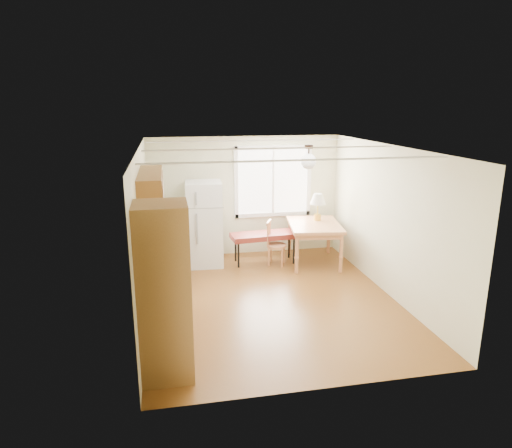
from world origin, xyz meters
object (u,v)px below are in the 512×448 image
object	(u,v)px
bench	(265,236)
chair	(273,240)
refrigerator	(204,224)
dining_table	(314,228)

from	to	relation	value
bench	chair	distance (m)	0.20
refrigerator	dining_table	xyz separation A→B (m)	(2.17, -0.34, -0.12)
bench	dining_table	distance (m)	1.01
dining_table	chair	world-z (taller)	chair
dining_table	bench	bearing A→B (deg)	177.24
refrigerator	bench	distance (m)	1.23
bench	chair	bearing A→B (deg)	-52.22
bench	dining_table	size ratio (longest dim) A/B	0.95
refrigerator	chair	xyz separation A→B (m)	(1.32, -0.28, -0.34)
refrigerator	bench	xyz separation A→B (m)	(1.19, -0.14, -0.29)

